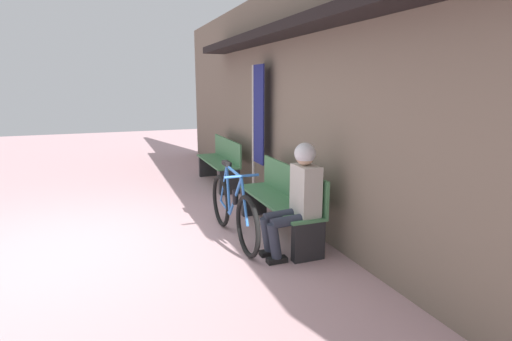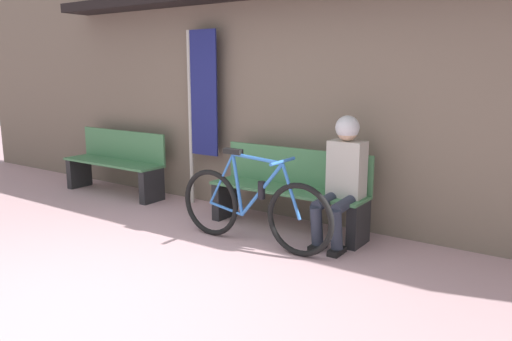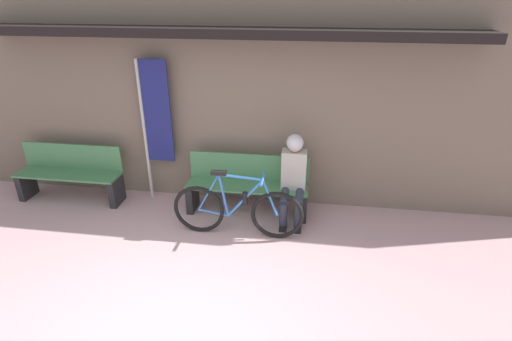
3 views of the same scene
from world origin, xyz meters
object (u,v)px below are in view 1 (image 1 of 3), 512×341
(park_bench_near, at_px, (281,202))
(bicycle, at_px, (233,210))
(banner_pole, at_px, (257,121))
(park_bench_far, at_px, (220,163))
(person_seated, at_px, (298,192))

(park_bench_near, height_order, bicycle, bicycle)
(bicycle, xyz_separation_m, banner_pole, (-1.38, 0.85, 0.92))
(bicycle, bearing_deg, park_bench_far, 167.13)
(park_bench_near, bearing_deg, banner_pole, 171.06)
(park_bench_near, distance_m, banner_pole, 1.68)
(bicycle, relative_size, park_bench_far, 1.09)
(bicycle, distance_m, banner_pole, 1.86)
(park_bench_near, relative_size, bicycle, 1.00)
(park_bench_near, xyz_separation_m, bicycle, (-0.03, -0.62, -0.03))
(park_bench_far, distance_m, banner_pole, 1.62)
(park_bench_far, xyz_separation_m, banner_pole, (1.34, 0.22, 0.89))
(person_seated, bearing_deg, park_bench_near, 170.92)
(park_bench_near, xyz_separation_m, park_bench_far, (-2.75, -0.00, -0.01))
(park_bench_near, bearing_deg, person_seated, -9.08)
(person_seated, relative_size, banner_pole, 0.58)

